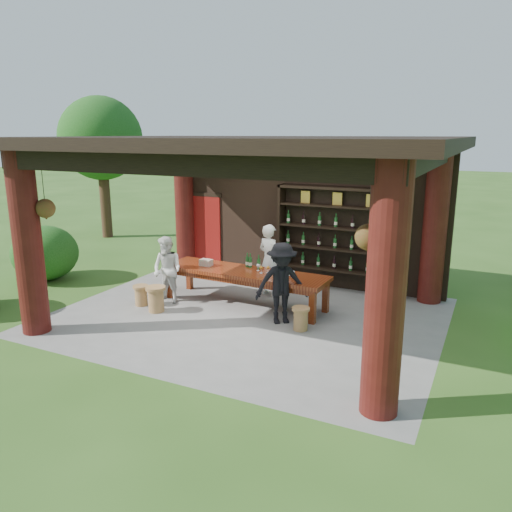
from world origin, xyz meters
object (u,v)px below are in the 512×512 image
at_px(host, 269,260).
at_px(guest_man, 282,283).
at_px(tasting_table, 245,276).
at_px(stool_far_left, 141,295).
at_px(stool_near_right, 301,318).
at_px(guest_woman, 167,270).
at_px(napkin_basket, 206,263).
at_px(stool_near_left, 156,298).
at_px(wine_shelf, 335,239).

relative_size(host, guest_man, 1.03).
height_order(tasting_table, stool_far_left, tasting_table).
xyz_separation_m(stool_near_right, guest_woman, (-3.15, 0.24, 0.49)).
bearing_deg(tasting_table, guest_man, -29.35).
xyz_separation_m(tasting_table, guest_woman, (-1.56, -0.58, 0.08)).
bearing_deg(napkin_basket, stool_near_right, -17.84).
relative_size(stool_near_left, napkin_basket, 2.04).
bearing_deg(stool_far_left, tasting_table, 27.26).
xyz_separation_m(wine_shelf, stool_far_left, (-3.34, -2.86, -0.97)).
distance_m(tasting_table, stool_near_right, 1.83).
xyz_separation_m(stool_far_left, guest_man, (3.07, 0.38, 0.56)).
distance_m(stool_far_left, guest_man, 3.14).
bearing_deg(stool_near_left, stool_near_right, 6.82).
xyz_separation_m(host, guest_man, (0.93, -1.47, -0.02)).
relative_size(stool_near_left, guest_man, 0.34).
xyz_separation_m(tasting_table, guest_man, (1.11, -0.63, 0.15)).
distance_m(stool_far_left, guest_woman, 0.76).
relative_size(stool_near_right, host, 0.27).
height_order(stool_near_right, stool_far_left, stool_near_right).
height_order(stool_near_left, stool_far_left, stool_near_left).
distance_m(wine_shelf, guest_woman, 3.85).
xyz_separation_m(stool_near_left, guest_woman, (-0.13, 0.60, 0.44)).
relative_size(stool_near_right, guest_woman, 0.30).
bearing_deg(guest_woman, stool_near_left, -71.09).
bearing_deg(tasting_table, host, 77.48).
bearing_deg(wine_shelf, guest_man, -96.31).
xyz_separation_m(wine_shelf, guest_man, (-0.27, -2.48, -0.42)).
relative_size(tasting_table, guest_woman, 2.53).
bearing_deg(napkin_basket, tasting_table, 0.40).
relative_size(tasting_table, napkin_basket, 14.02).
bearing_deg(host, stool_near_right, 149.95).
bearing_deg(guest_man, host, 86.10).
distance_m(tasting_table, stool_near_left, 1.89).
bearing_deg(napkin_basket, guest_woman, -137.22).
distance_m(wine_shelf, host, 1.61).
height_order(wine_shelf, guest_man, wine_shelf).
bearing_deg(guest_man, wine_shelf, 47.61).
relative_size(wine_shelf, tasting_table, 0.75).
relative_size(stool_near_left, host, 0.33).
bearing_deg(wine_shelf, stool_far_left, -139.47).
xyz_separation_m(stool_near_left, host, (1.62, 2.03, 0.53)).
distance_m(stool_far_left, napkin_basket, 1.54).
bearing_deg(stool_near_right, host, 130.04).
xyz_separation_m(wine_shelf, napkin_basket, (-2.33, -1.86, -0.38)).
xyz_separation_m(tasting_table, host, (0.19, 0.84, 0.17)).
distance_m(stool_near_right, stool_far_left, 3.55).
bearing_deg(stool_near_right, guest_man, 157.63).
bearing_deg(host, wine_shelf, -120.11).
bearing_deg(host, stool_far_left, 60.73).
relative_size(guest_woman, napkin_basket, 5.54).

